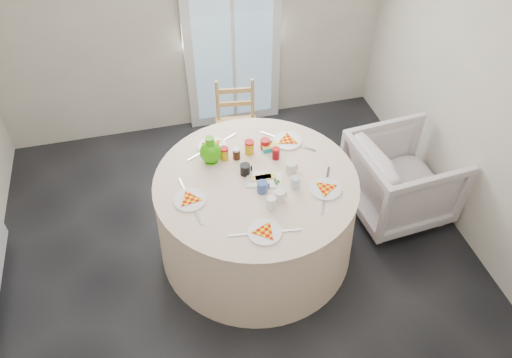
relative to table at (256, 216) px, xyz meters
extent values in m
plane|color=black|center=(-0.18, -0.11, -0.38)|extent=(4.00, 4.00, 0.00)
cube|color=#BCB5A3|center=(-0.18, 1.89, 0.93)|extent=(4.00, 0.02, 2.60)
cube|color=#BCB5A3|center=(1.82, -0.11, 0.93)|extent=(0.02, 4.00, 2.60)
cube|color=silver|center=(0.22, 1.84, 0.68)|extent=(1.00, 0.08, 2.10)
cylinder|color=beige|center=(0.00, 0.00, 0.00)|extent=(1.64, 1.64, 0.83)
imported|color=beige|center=(1.36, 0.11, 0.02)|extent=(0.83, 0.88, 0.84)
cube|color=#0FB4B3|center=(0.20, 0.33, 0.41)|extent=(0.13, 0.10, 0.05)
camera|label=1|loc=(-0.68, -2.69, 3.07)|focal=35.00mm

